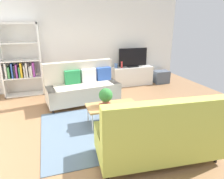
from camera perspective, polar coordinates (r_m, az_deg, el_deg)
The scene contains 15 objects.
ground_plane at distance 4.64m, azimuth 0.28°, elevation -8.77°, with size 7.68×7.68×0.00m, color #936B47.
wall_far at distance 6.88m, azimuth -7.18°, elevation 12.65°, with size 6.40×0.12×2.90m, color white.
area_rug at distance 4.39m, azimuth 0.35°, elevation -10.37°, with size 2.90×2.20×0.01m, color slate.
couch_beige at distance 5.60m, azimuth -8.24°, elevation 0.87°, with size 1.99×1.07×1.10m.
couch_green at distance 3.33m, azimuth 12.69°, elevation -12.30°, with size 1.97×1.01×1.10m.
coffee_table at distance 4.41m, azimuth 0.16°, elevation -4.67°, with size 1.10×0.56×0.42m.
tv_console at distance 7.20m, azimuth 5.61°, elevation 3.81°, with size 1.40×0.44×0.64m, color silver.
tv at distance 7.05m, azimuth 5.83°, elevation 8.74°, with size 1.00×0.20×0.64m.
bookshelf at distance 6.55m, azimuth -24.06°, elevation 6.55°, with size 1.10×0.36×2.10m.
storage_trunk at distance 7.63m, azimuth 13.50°, elevation 3.45°, with size 0.52×0.40×0.44m, color #4C5666.
potted_plant at distance 4.29m, azimuth -1.75°, elevation -1.76°, with size 0.29×0.29×0.38m.
table_book_0 at distance 4.27m, azimuth -1.76°, elevation -4.83°, with size 0.24×0.18×0.03m, color gold.
table_book_1 at distance 4.25m, azimuth -1.76°, elevation -4.40°, with size 0.24×0.18×0.04m, color red.
vase_0 at distance 6.95m, azimuth 1.12°, elevation 6.69°, with size 0.11×0.11×0.14m, color #4C72B2.
bottle_0 at distance 6.92m, azimuth 2.71°, elevation 6.93°, with size 0.06×0.06×0.22m, color red.
Camera 1 is at (-1.29, -3.92, 2.11)m, focal length 32.84 mm.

